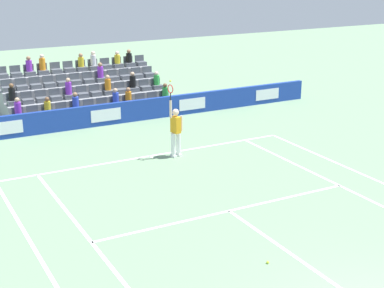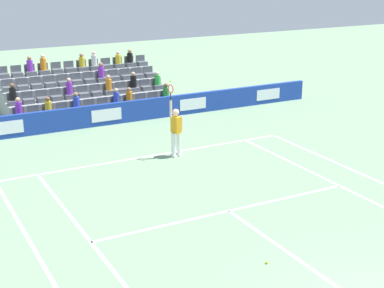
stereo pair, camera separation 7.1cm
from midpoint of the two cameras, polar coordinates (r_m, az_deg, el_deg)
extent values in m
cube|color=white|center=(21.47, -3.96, -1.16)|extent=(10.97, 0.10, 0.01)
cube|color=white|center=(16.94, 3.71, -6.50)|extent=(8.23, 0.10, 0.01)
cube|color=white|center=(14.61, 10.39, -10.97)|extent=(0.10, 6.40, 0.01)
cube|color=white|center=(15.00, -9.09, -10.10)|extent=(0.10, 11.89, 0.01)
cube|color=white|center=(18.96, 15.14, -4.39)|extent=(0.10, 11.89, 0.01)
cube|color=white|center=(14.69, -14.23, -11.09)|extent=(0.10, 11.89, 0.01)
cube|color=white|center=(19.88, 18.05, -3.62)|extent=(0.10, 11.89, 0.01)
cube|color=white|center=(21.39, -3.85, -1.23)|extent=(0.10, 0.20, 0.01)
cube|color=#193899|center=(25.51, -8.29, 2.86)|extent=(20.98, 0.20, 0.94)
cube|color=white|center=(29.21, 7.48, 4.80)|extent=(1.34, 0.01, 0.52)
cube|color=white|center=(27.05, 0.18, 3.91)|extent=(1.34, 0.01, 0.52)
cube|color=white|center=(25.41, -8.21, 2.80)|extent=(1.34, 0.01, 0.52)
cube|color=white|center=(24.38, -17.50, 1.51)|extent=(1.34, 0.01, 0.52)
cylinder|color=white|center=(21.32, -1.21, 0.01)|extent=(0.16, 0.16, 0.90)
cylinder|color=white|center=(21.18, -1.72, -0.12)|extent=(0.16, 0.16, 0.90)
cube|color=white|center=(21.45, -1.20, -1.03)|extent=(0.17, 0.28, 0.08)
cube|color=white|center=(21.31, -1.71, -1.17)|extent=(0.17, 0.28, 0.08)
cube|color=orange|center=(21.04, -1.48, 1.89)|extent=(0.29, 0.40, 0.60)
sphere|color=beige|center=(20.91, -1.49, 3.10)|extent=(0.24, 0.24, 0.24)
cylinder|color=beige|center=(20.75, -1.97, 3.40)|extent=(0.09, 0.09, 0.62)
cylinder|color=beige|center=(21.12, -0.92, 2.02)|extent=(0.09, 0.09, 0.56)
cylinder|color=black|center=(20.64, -1.98, 4.61)|extent=(0.04, 0.04, 0.28)
torus|color=red|center=(20.58, -1.99, 5.37)|extent=(0.09, 0.31, 0.31)
sphere|color=#D1E533|center=(20.52, -2.00, 6.14)|extent=(0.07, 0.07, 0.07)
cube|color=gray|center=(26.56, -9.06, 2.84)|extent=(7.44, 0.95, 0.42)
cube|color=#545960|center=(27.72, -2.42, 4.35)|extent=(0.48, 0.44, 0.20)
cube|color=#545960|center=(27.84, -2.60, 4.93)|extent=(0.48, 0.04, 0.30)
cube|color=#545960|center=(27.47, -3.59, 4.20)|extent=(0.48, 0.44, 0.20)
cube|color=#545960|center=(27.59, -3.77, 4.79)|extent=(0.48, 0.04, 0.30)
cube|color=#545960|center=(27.23, -4.77, 4.05)|extent=(0.48, 0.44, 0.20)
cube|color=#545960|center=(27.35, -4.96, 4.65)|extent=(0.48, 0.04, 0.30)
cube|color=#545960|center=(27.00, -5.99, 3.90)|extent=(0.48, 0.44, 0.20)
cube|color=#545960|center=(27.12, -6.16, 4.50)|extent=(0.48, 0.04, 0.30)
cube|color=#545960|center=(26.78, -7.21, 3.74)|extent=(0.48, 0.44, 0.20)
cube|color=#545960|center=(26.90, -7.39, 4.34)|extent=(0.48, 0.04, 0.30)
cube|color=#545960|center=(26.58, -8.46, 3.57)|extent=(0.48, 0.44, 0.20)
cube|color=#545960|center=(26.70, -8.63, 4.18)|extent=(0.48, 0.04, 0.30)
cube|color=#545960|center=(26.38, -9.73, 3.41)|extent=(0.48, 0.44, 0.20)
cube|color=#545960|center=(26.51, -9.90, 4.02)|extent=(0.48, 0.04, 0.30)
cube|color=#545960|center=(26.21, -11.02, 3.23)|extent=(0.48, 0.44, 0.20)
cube|color=#545960|center=(26.33, -11.18, 3.86)|extent=(0.48, 0.04, 0.30)
cube|color=#545960|center=(26.04, -12.32, 3.06)|extent=(0.48, 0.44, 0.20)
cube|color=#545960|center=(26.17, -12.47, 3.68)|extent=(0.48, 0.04, 0.30)
cube|color=#545960|center=(25.89, -13.63, 2.88)|extent=(0.48, 0.44, 0.20)
cube|color=#545960|center=(26.02, -13.79, 3.51)|extent=(0.48, 0.04, 0.30)
cube|color=#545960|center=(25.75, -14.96, 2.70)|extent=(0.48, 0.44, 0.20)
cube|color=#545960|center=(25.88, -15.11, 3.33)|extent=(0.48, 0.04, 0.30)
cube|color=#545960|center=(25.63, -16.31, 2.51)|extent=(0.48, 0.44, 0.20)
cube|color=#545960|center=(25.76, -16.45, 3.15)|extent=(0.48, 0.04, 0.30)
cube|color=gray|center=(27.38, -9.74, 3.71)|extent=(7.44, 0.95, 0.84)
cube|color=#545960|center=(28.47, -3.26, 5.56)|extent=(0.48, 0.44, 0.20)
cube|color=#545960|center=(28.59, -3.44, 6.12)|extent=(0.48, 0.04, 0.30)
cube|color=#545960|center=(28.22, -4.41, 5.43)|extent=(0.48, 0.44, 0.20)
cube|color=#545960|center=(28.35, -4.58, 5.99)|extent=(0.48, 0.04, 0.30)
cube|color=#545960|center=(27.99, -5.57, 5.29)|extent=(0.48, 0.44, 0.20)
cube|color=#545960|center=(28.11, -5.74, 5.86)|extent=(0.48, 0.04, 0.30)
cube|color=#545960|center=(27.76, -6.76, 5.15)|extent=(0.48, 0.44, 0.20)
cube|color=#545960|center=(27.89, -6.93, 5.73)|extent=(0.48, 0.04, 0.30)
cube|color=#545960|center=(27.55, -7.96, 5.00)|extent=(0.48, 0.44, 0.20)
cube|color=#545960|center=(27.68, -8.13, 5.58)|extent=(0.48, 0.04, 0.30)
cube|color=#545960|center=(27.35, -9.18, 4.85)|extent=(0.48, 0.44, 0.20)
cube|color=#545960|center=(27.48, -9.35, 5.44)|extent=(0.48, 0.04, 0.30)
cube|color=#545960|center=(27.17, -10.42, 4.70)|extent=(0.48, 0.44, 0.20)
cube|color=#545960|center=(27.30, -10.58, 5.29)|extent=(0.48, 0.04, 0.30)
cube|color=#545960|center=(26.99, -11.67, 4.54)|extent=(0.48, 0.44, 0.20)
cube|color=#545960|center=(27.13, -11.83, 5.13)|extent=(0.48, 0.04, 0.30)
cube|color=#545960|center=(26.83, -12.94, 4.37)|extent=(0.48, 0.44, 0.20)
cube|color=#545960|center=(26.97, -13.09, 4.97)|extent=(0.48, 0.04, 0.30)
cube|color=#545960|center=(26.69, -14.22, 4.21)|extent=(0.48, 0.44, 0.20)
cube|color=#545960|center=(26.82, -14.37, 4.81)|extent=(0.48, 0.04, 0.30)
cube|color=#545960|center=(26.55, -15.52, 4.04)|extent=(0.48, 0.44, 0.20)
cube|color=#545960|center=(26.69, -15.66, 4.64)|extent=(0.48, 0.04, 0.30)
cube|color=#545960|center=(26.44, -16.83, 3.86)|extent=(0.48, 0.44, 0.20)
cube|color=#545960|center=(26.57, -16.96, 4.47)|extent=(0.48, 0.04, 0.30)
cube|color=gray|center=(28.21, -10.38, 4.53)|extent=(7.44, 0.95, 1.26)
cube|color=#545960|center=(29.23, -4.06, 6.71)|extent=(0.48, 0.44, 0.20)
cube|color=#545960|center=(29.36, -4.23, 7.25)|extent=(0.48, 0.04, 0.30)
cube|color=#545960|center=(28.99, -5.19, 6.59)|extent=(0.48, 0.44, 0.20)
cube|color=#545960|center=(29.13, -5.35, 7.13)|extent=(0.48, 0.04, 0.30)
cube|color=#545960|center=(28.76, -6.33, 6.46)|extent=(0.48, 0.44, 0.20)
cube|color=#545960|center=(28.90, -6.50, 7.01)|extent=(0.48, 0.04, 0.30)
cube|color=#545960|center=(28.55, -7.49, 6.33)|extent=(0.48, 0.44, 0.20)
cube|color=#545960|center=(28.68, -7.65, 6.89)|extent=(0.48, 0.04, 0.30)
cube|color=#545960|center=(28.34, -8.67, 6.20)|extent=(0.48, 0.44, 0.20)
cube|color=#545960|center=(28.48, -8.83, 6.76)|extent=(0.48, 0.04, 0.30)
cube|color=#545960|center=(28.15, -9.86, 6.06)|extent=(0.48, 0.44, 0.20)
cube|color=#545960|center=(28.28, -10.02, 6.62)|extent=(0.48, 0.04, 0.30)
cube|color=#545960|center=(27.97, -11.07, 5.91)|extent=(0.48, 0.44, 0.20)
cube|color=#545960|center=(28.11, -11.22, 6.48)|extent=(0.48, 0.04, 0.30)
cube|color=#545960|center=(27.80, -12.30, 5.76)|extent=(0.48, 0.44, 0.20)
cube|color=#545960|center=(27.94, -12.44, 6.34)|extent=(0.48, 0.04, 0.30)
cube|color=#545960|center=(27.64, -13.53, 5.61)|extent=(0.48, 0.44, 0.20)
cube|color=#545960|center=(27.78, -13.68, 6.19)|extent=(0.48, 0.04, 0.30)
cube|color=#545960|center=(27.50, -14.78, 5.45)|extent=(0.48, 0.44, 0.20)
cube|color=#545960|center=(27.64, -14.92, 6.03)|extent=(0.48, 0.04, 0.30)
cube|color=#545960|center=(27.37, -16.04, 5.29)|extent=(0.48, 0.44, 0.20)
cube|color=#545960|center=(27.51, -16.18, 5.88)|extent=(0.48, 0.04, 0.30)
cube|color=#545960|center=(27.26, -17.32, 5.13)|extent=(0.48, 0.44, 0.20)
cube|color=#545960|center=(27.40, -17.45, 5.72)|extent=(0.48, 0.04, 0.30)
cube|color=gray|center=(29.05, -10.99, 5.31)|extent=(7.44, 0.95, 1.68)
cube|color=#545960|center=(30.01, -4.82, 7.79)|extent=(0.48, 0.44, 0.20)
cube|color=#545960|center=(30.15, -4.99, 8.32)|extent=(0.48, 0.04, 0.30)
cube|color=#545960|center=(29.78, -5.93, 7.68)|extent=(0.48, 0.44, 0.20)
cube|color=#545960|center=(29.92, -6.09, 8.21)|extent=(0.48, 0.04, 0.30)
cube|color=#545960|center=(29.56, -7.05, 7.57)|extent=(0.48, 0.44, 0.20)
cube|color=#545960|center=(29.70, -7.21, 8.10)|extent=(0.48, 0.04, 0.30)
cube|color=#545960|center=(29.34, -8.19, 7.45)|extent=(0.48, 0.44, 0.20)
cube|color=#545960|center=(29.49, -8.34, 7.98)|extent=(0.48, 0.04, 0.30)
cube|color=#545960|center=(29.14, -9.34, 7.32)|extent=(0.48, 0.44, 0.20)
cube|color=#545960|center=(29.29, -9.49, 7.86)|extent=(0.48, 0.04, 0.30)
cube|color=#545960|center=(28.96, -10.51, 7.19)|extent=(0.48, 0.44, 0.20)
cube|color=#545960|center=(29.10, -10.66, 7.74)|extent=(0.48, 0.04, 0.30)
cube|color=#545960|center=(28.78, -11.69, 7.06)|extent=(0.48, 0.44, 0.20)
cube|color=#545960|center=(28.93, -11.84, 7.61)|extent=(0.48, 0.04, 0.30)
cube|color=#545960|center=(28.62, -12.88, 6.92)|extent=(0.48, 0.44, 0.20)
cube|color=#545960|center=(28.76, -13.03, 7.47)|extent=(0.48, 0.04, 0.30)
cube|color=#545960|center=(28.47, -14.09, 6.78)|extent=(0.48, 0.44, 0.20)
cube|color=#545960|center=(28.61, -14.23, 7.33)|extent=(0.48, 0.04, 0.30)
cube|color=#545960|center=(28.33, -15.31, 6.63)|extent=(0.48, 0.44, 0.20)
cube|color=#545960|center=(28.48, -15.44, 7.19)|extent=(0.48, 0.04, 0.30)
cube|color=#545960|center=(28.20, -16.54, 6.48)|extent=(0.48, 0.44, 0.20)
cube|color=#545960|center=(28.35, -16.67, 7.04)|extent=(0.48, 0.04, 0.30)
cube|color=#545960|center=(28.09, -17.78, 6.32)|extent=(0.48, 0.44, 0.20)
cube|color=#545960|center=(28.24, -17.90, 6.88)|extent=(0.48, 0.04, 0.30)
cylinder|color=blue|center=(26.17, -11.09, 4.00)|extent=(0.28, 0.28, 0.50)
sphere|color=#9E7251|center=(26.09, -11.14, 4.74)|extent=(0.20, 0.20, 0.20)
cylinder|color=yellow|center=(29.55, -7.11, 8.18)|extent=(0.28, 0.28, 0.42)
sphere|color=beige|center=(29.50, -7.13, 8.77)|extent=(0.20, 0.20, 0.20)
cylinder|color=orange|center=(26.97, -6.05, 4.60)|extent=(0.28, 0.28, 0.46)
sphere|color=#9E7251|center=(26.89, -6.07, 5.29)|extent=(0.20, 0.20, 0.20)
cylinder|color=yellow|center=(25.86, -13.71, 3.58)|extent=(0.28, 0.28, 0.43)
sphere|color=brown|center=(25.79, -13.76, 4.26)|extent=(0.20, 0.20, 0.20)
cylinder|color=orange|center=(27.52, -8.03, 5.74)|extent=(0.28, 0.28, 0.51)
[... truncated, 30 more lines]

